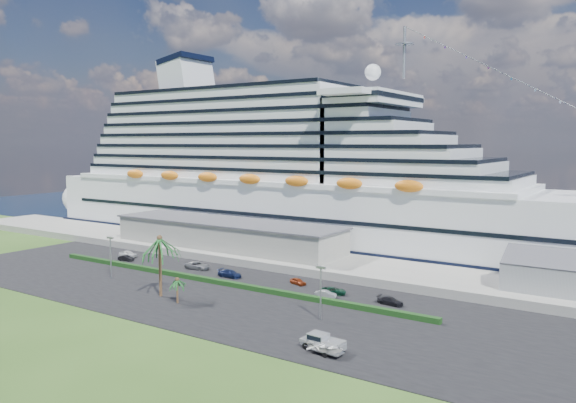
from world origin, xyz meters
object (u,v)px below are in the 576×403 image
Objects in this scene: parked_car_3 at (230,274)px; boat_trailer at (326,346)px; pickup_truck at (322,341)px; cruise_ship at (292,180)px.

parked_car_3 is 0.87× the size of boat_trailer.
boat_trailer is (1.22, -1.27, -0.03)m from pickup_truck.
cruise_ship is 83.47m from pickup_truck.
cruise_ship is at bearing 125.75° from pickup_truck.
parked_car_3 is 0.85× the size of pickup_truck.
cruise_ship is 37.08× the size of parked_car_3.
boat_trailer is at bearing -125.16° from parked_car_3.
boat_trailer reaches higher than parked_car_3.
pickup_truck is at bearing -124.69° from parked_car_3.
parked_car_3 is (12.79, -42.57, -15.83)m from cruise_ship.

